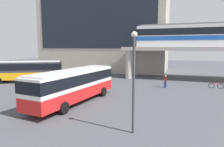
# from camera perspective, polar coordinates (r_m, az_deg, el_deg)

# --- Properties ---
(ground_plane) EXTENTS (120.00, 120.00, 0.00)m
(ground_plane) POSITION_cam_1_polar(r_m,az_deg,el_deg) (29.99, -0.83, -2.79)
(ground_plane) COLOR #47494F
(station_building) EXTENTS (28.60, 14.04, 19.25)m
(station_building) POSITION_cam_1_polar(r_m,az_deg,el_deg) (48.84, -1.79, 12.50)
(station_building) COLOR #B2A899
(station_building) RESTS_ON ground_plane
(train) EXTENTS (25.84, 2.96, 3.84)m
(train) POSITION_cam_1_polar(r_m,az_deg,el_deg) (36.73, 27.97, 9.82)
(train) COLOR silver
(train) RESTS_ON elevated_platform
(bus_main) EXTENTS (3.98, 11.28, 3.22)m
(bus_main) POSITION_cam_1_polar(r_m,az_deg,el_deg) (19.45, -10.76, -2.57)
(bus_main) COLOR red
(bus_main) RESTS_ON ground_plane
(bus_secondary) EXTENTS (10.89, 7.58, 3.22)m
(bus_secondary) POSITION_cam_1_polar(r_m,az_deg,el_deg) (33.64, -23.63, 1.13)
(bus_secondary) COLOR orange
(bus_secondary) RESTS_ON ground_plane
(bicycle_red) EXTENTS (1.77, 0.36, 1.04)m
(bicycle_red) POSITION_cam_1_polar(r_m,az_deg,el_deg) (29.50, 27.65, -3.11)
(bicycle_red) COLOR black
(bicycle_red) RESTS_ON ground_plane
(pedestrian_near_building) EXTENTS (0.32, 0.42, 1.71)m
(pedestrian_near_building) POSITION_cam_1_polar(r_m,az_deg,el_deg) (27.48, 15.08, -2.29)
(pedestrian_near_building) COLOR navy
(pedestrian_near_building) RESTS_ON ground_plane
(lamp_post) EXTENTS (0.36, 0.36, 6.28)m
(lamp_post) POSITION_cam_1_polar(r_m,az_deg,el_deg) (12.10, 6.26, -0.30)
(lamp_post) COLOR #3F3F44
(lamp_post) RESTS_ON ground_plane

